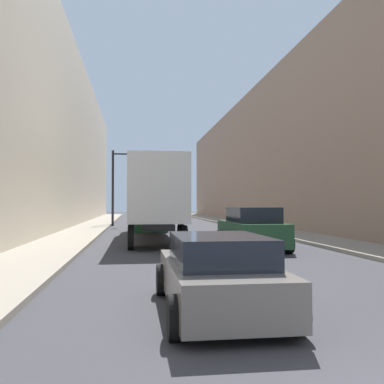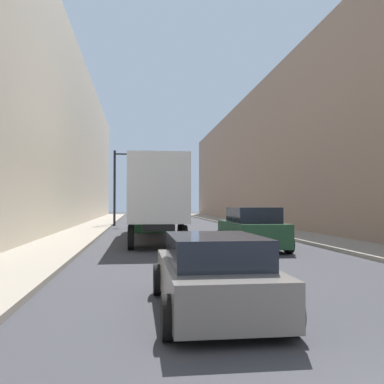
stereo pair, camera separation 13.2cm
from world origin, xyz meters
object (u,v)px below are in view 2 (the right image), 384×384
Objects in this scene: semi_truck at (153,197)px; traffic_signal_gantry at (133,172)px; sedan_car at (213,275)px; suv_car at (252,229)px.

traffic_signal_gantry is at bearing 95.09° from semi_truck.
semi_truck is 2.14× the size of traffic_signal_gantry.
sedan_car is 29.84m from traffic_signal_gantry.
semi_truck is 2.91× the size of suv_car.
sedan_car is at bearing -108.91° from suv_car.
traffic_signal_gantry is (-5.13, 19.54, 3.77)m from suv_car.
traffic_signal_gantry reaches higher than semi_truck.
semi_truck is 7.24m from suv_car.
semi_truck is 3.25× the size of sedan_car.
traffic_signal_gantry reaches higher than sedan_car.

